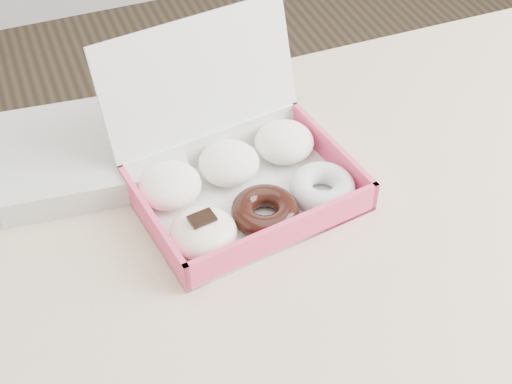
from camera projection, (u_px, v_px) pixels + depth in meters
name	position (u px, v px, depth m)	size (l,w,h in m)	color
table	(406.00, 252.00, 1.01)	(1.20, 0.80, 0.75)	tan
donut_box	(238.00, 176.00, 0.96)	(0.32, 0.30, 0.20)	silver
newspapers	(90.00, 152.00, 1.01)	(0.25, 0.20, 0.04)	silver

